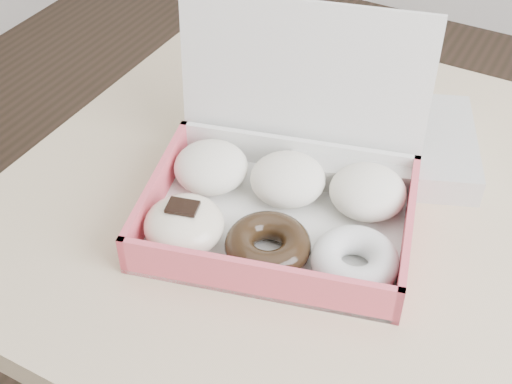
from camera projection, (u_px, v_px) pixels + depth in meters
The scene contains 3 objects.
table at pixel (450, 285), 0.94m from camera, with size 1.20×0.80×0.75m.
donut_box at pixel (279, 195), 0.90m from camera, with size 0.39×0.35×0.24m.
newspapers at pixel (383, 142), 1.01m from camera, with size 0.25×0.20×0.04m, color beige.
Camera 1 is at (0.07, -0.67, 1.38)m, focal length 50.00 mm.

